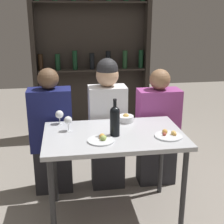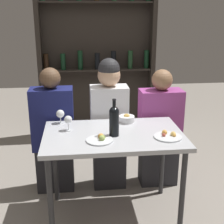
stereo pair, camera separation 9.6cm
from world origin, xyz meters
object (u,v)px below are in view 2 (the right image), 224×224
seated_person_left (54,135)px  wine_glass_0 (68,120)px  food_plate_1 (100,139)px  wine_bottle (115,120)px  food_plate_0 (168,136)px  seated_person_center (109,125)px  seated_person_right (159,132)px  wine_glass_1 (60,114)px  snack_bowl (127,119)px

seated_person_left → wine_glass_0: bearing=-67.9°
food_plate_1 → wine_bottle: bearing=37.4°
wine_glass_0 → seated_person_left: (-0.16, 0.40, -0.29)m
food_plate_0 → seated_person_center: seated_person_center is taller
food_plate_0 → wine_glass_0: bearing=163.1°
seated_person_left → seated_person_right: seated_person_left is taller
wine_glass_0 → seated_person_right: 1.02m
wine_glass_1 → snack_bowl: 0.59m
wine_bottle → wine_glass_0: bearing=157.0°
wine_glass_1 → seated_person_center: 0.54m
food_plate_1 → seated_person_left: bearing=122.3°
snack_bowl → seated_person_center: bearing=118.1°
wine_glass_1 → food_plate_1: wine_glass_1 is taller
seated_person_left → seated_person_center: size_ratio=0.94×
wine_bottle → wine_glass_0: (-0.37, 0.16, -0.04)m
snack_bowl → seated_person_left: (-0.68, 0.25, -0.23)m
food_plate_0 → seated_person_right: seated_person_right is taller
wine_glass_1 → seated_person_center: seated_person_center is taller
food_plate_0 → snack_bowl: size_ratio=1.57×
seated_person_left → seated_person_center: 0.55m
wine_bottle → wine_glass_1: 0.56m
food_plate_1 → wine_glass_0: bearing=134.8°
wine_glass_0 → snack_bowl: (0.51, 0.15, -0.06)m
wine_glass_0 → wine_bottle: bearing=-23.0°
food_plate_0 → snack_bowl: (-0.27, 0.39, 0.02)m
food_plate_1 → seated_person_right: seated_person_right is taller
wine_bottle → snack_bowl: 0.35m
wine_glass_0 → seated_person_center: bearing=46.2°
snack_bowl → seated_person_left: bearing=159.8°
wine_glass_1 → snack_bowl: bearing=-3.2°
wine_glass_1 → seated_person_center: size_ratio=0.09×
snack_bowl → wine_glass_0: bearing=-163.7°
wine_bottle → wine_glass_1: bearing=142.5°
wine_bottle → seated_person_left: (-0.53, 0.56, -0.33)m
wine_glass_1 → snack_bowl: size_ratio=0.88×
wine_glass_0 → snack_bowl: bearing=16.3°
wine_bottle → seated_person_right: seated_person_right is taller
wine_bottle → seated_person_center: seated_person_center is taller
seated_person_left → wine_glass_1: bearing=-67.6°
wine_glass_0 → food_plate_1: 0.36m
wine_glass_1 → food_plate_1: (0.32, -0.43, -0.07)m
wine_bottle → seated_person_center: 0.61m
wine_glass_0 → wine_glass_1: 0.20m
wine_glass_1 → food_plate_0: 0.96m
snack_bowl → seated_person_center: size_ratio=0.11×
food_plate_0 → food_plate_1: (-0.54, -0.01, 0.00)m
wine_bottle → seated_person_left: 0.84m
seated_person_right → wine_glass_0: bearing=-155.9°
wine_bottle → wine_glass_0: wine_bottle is taller
food_plate_1 → seated_person_left: (-0.41, 0.65, -0.21)m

